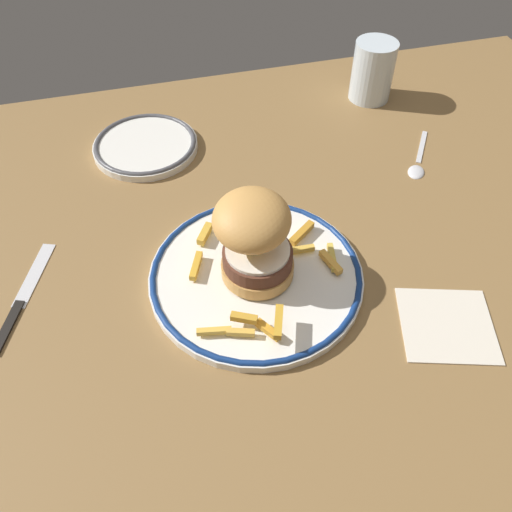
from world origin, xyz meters
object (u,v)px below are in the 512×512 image
(side_plate, at_px, (145,145))
(spoon, at_px, (418,165))
(water_glass, at_px, (372,74))
(burger, at_px, (254,239))
(knife, at_px, (19,304))
(napkin, at_px, (447,324))
(dinner_plate, at_px, (256,275))

(side_plate, bearing_deg, spoon, -20.83)
(water_glass, height_order, side_plate, water_glass)
(burger, height_order, spoon, burger)
(knife, relative_size, napkin, 1.55)
(dinner_plate, bearing_deg, spoon, 27.09)
(napkin, bearing_deg, knife, 161.75)
(burger, distance_m, side_plate, 0.34)
(dinner_plate, relative_size, burger, 2.14)
(dinner_plate, distance_m, knife, 0.30)
(dinner_plate, xyz_separation_m, water_glass, (0.32, 0.37, 0.04))
(knife, bearing_deg, water_glass, 28.49)
(water_glass, xyz_separation_m, napkin, (-0.11, -0.50, -0.04))
(knife, bearing_deg, spoon, 11.37)
(dinner_plate, height_order, napkin, dinner_plate)
(spoon, bearing_deg, napkin, -109.83)
(side_plate, distance_m, spoon, 0.45)
(water_glass, bearing_deg, spoon, -91.14)
(side_plate, bearing_deg, burger, -71.68)
(water_glass, height_order, knife, water_glass)
(dinner_plate, distance_m, spoon, 0.35)
(side_plate, bearing_deg, dinner_plate, -71.73)
(side_plate, relative_size, spoon, 1.43)
(spoon, bearing_deg, water_glass, 88.86)
(burger, height_order, side_plate, burger)
(spoon, bearing_deg, knife, -168.63)
(dinner_plate, relative_size, napkin, 2.50)
(water_glass, relative_size, napkin, 0.95)
(water_glass, distance_m, knife, 0.70)
(water_glass, height_order, napkin, water_glass)
(water_glass, height_order, spoon, water_glass)
(water_glass, xyz_separation_m, side_plate, (-0.42, -0.05, -0.04))
(burger, bearing_deg, napkin, -32.93)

